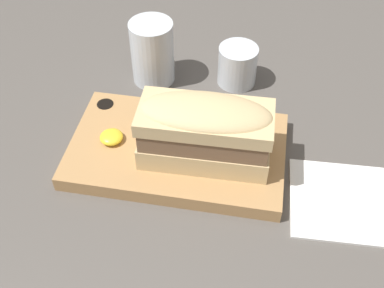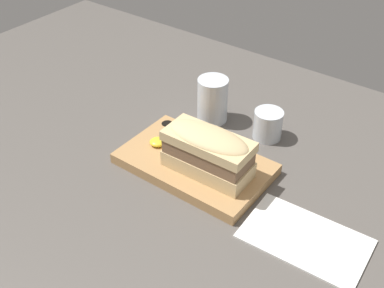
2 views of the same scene
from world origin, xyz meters
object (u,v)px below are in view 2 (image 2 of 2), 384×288
(serving_board, at_px, (195,163))
(wine_glass, at_px, (268,126))
(sandwich, at_px, (208,150))
(water_glass, at_px, (212,103))
(napkin, at_px, (306,237))

(serving_board, relative_size, wine_glass, 4.58)
(serving_board, distance_m, sandwich, 0.08)
(water_glass, xyz_separation_m, napkin, (0.35, -0.21, -0.04))
(water_glass, bearing_deg, wine_glass, 6.51)
(water_glass, relative_size, napkin, 0.48)
(sandwich, height_order, napkin, sandwich)
(wine_glass, distance_m, napkin, 0.31)
(serving_board, height_order, napkin, serving_board)
(water_glass, height_order, napkin, water_glass)
(sandwich, distance_m, wine_glass, 0.21)
(serving_board, height_order, wine_glass, wine_glass)
(sandwich, bearing_deg, napkin, -6.22)
(sandwich, xyz_separation_m, wine_glass, (0.02, 0.20, -0.05))
(serving_board, relative_size, sandwich, 1.72)
(water_glass, distance_m, wine_glass, 0.14)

